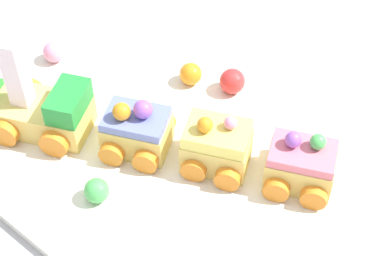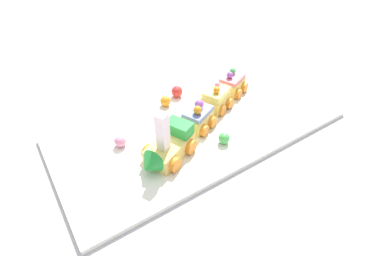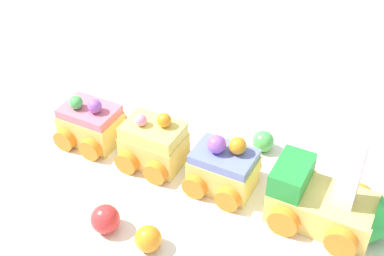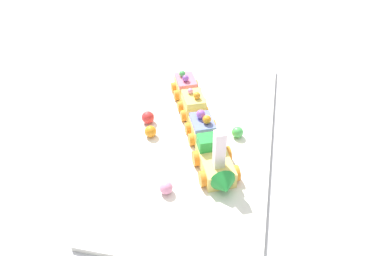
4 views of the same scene
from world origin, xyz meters
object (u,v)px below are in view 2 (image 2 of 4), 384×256
cake_train_locomotive (167,148)px  gumball_pink (120,141)px  gumball_orange (165,101)px  gumball_green (224,138)px  cake_car_blueberry (198,118)px  cake_car_lemon (216,99)px  cake_car_strawberry (232,84)px  gumball_red (177,92)px

cake_train_locomotive → gumball_pink: size_ratio=5.47×
gumball_orange → gumball_green: size_ratio=1.03×
cake_car_blueberry → gumball_pink: (0.18, -0.04, -0.01)m
cake_car_lemon → gumball_pink: size_ratio=3.41×
gumball_pink → gumball_orange: bearing=-153.5°
cake_car_blueberry → cake_car_strawberry: 0.18m
cake_car_strawberry → gumball_orange: size_ratio=3.32×
cake_car_strawberry → gumball_red: size_ratio=2.98×
cake_car_blueberry → gumball_pink: bearing=-36.4°
cake_car_blueberry → gumball_green: 0.08m
cake_car_lemon → cake_train_locomotive: bearing=-0.0°
gumball_pink → cake_car_blueberry: bearing=168.0°
cake_car_lemon → gumball_orange: cake_car_lemon is taller
cake_car_blueberry → gumball_red: cake_car_blueberry is taller
cake_car_blueberry → cake_train_locomotive: bearing=-0.0°
cake_car_lemon → gumball_green: (0.06, 0.12, -0.01)m
cake_car_lemon → gumball_pink: 0.26m
gumball_orange → cake_car_blueberry: bearing=100.4°
cake_train_locomotive → gumball_red: size_ratio=4.78×
cake_train_locomotive → cake_car_lemon: bearing=180.0°
cake_train_locomotive → cake_car_lemon: size_ratio=1.61×
gumball_pink → gumball_red: gumball_red is taller
cake_train_locomotive → gumball_red: 0.23m
cake_car_blueberry → gumball_orange: size_ratio=3.32×
gumball_red → gumball_orange: bearing=23.4°
cake_car_blueberry → cake_car_strawberry: bearing=-179.9°
gumball_green → gumball_red: bearing=-92.4°
cake_car_blueberry → cake_car_lemon: 0.09m
cake_car_blueberry → gumball_pink: 0.18m
cake_train_locomotive → gumball_green: 0.13m
cake_car_blueberry → gumball_green: (-0.02, 0.08, -0.01)m
gumball_green → cake_car_blueberry: bearing=-77.8°
cake_train_locomotive → gumball_pink: 0.11m
gumball_green → gumball_red: (-0.01, -0.22, 0.00)m
cake_car_strawberry → gumball_pink: 0.34m
cake_car_lemon → gumball_orange: 0.13m
cake_train_locomotive → gumball_orange: size_ratio=5.34×
cake_train_locomotive → gumball_pink: cake_train_locomotive is taller
cake_train_locomotive → cake_car_strawberry: size_ratio=1.61×
cake_car_strawberry → gumball_pink: bearing=-18.4°
gumball_pink → cake_car_strawberry: bearing=-173.9°
gumball_orange → cake_car_lemon: bearing=142.2°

